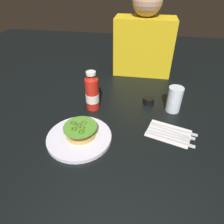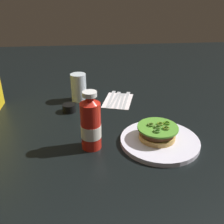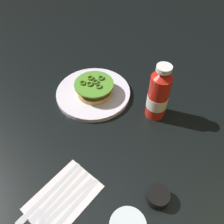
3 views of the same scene
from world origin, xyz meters
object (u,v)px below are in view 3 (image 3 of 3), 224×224
at_px(butter_knife, 46,196).
at_px(table_knife, 66,215).
at_px(ketchup_bottle, 158,95).
at_px(fork_utensil, 53,198).
at_px(condiment_cup, 158,197).
at_px(spoon_utensil, 55,206).
at_px(dinner_plate, 93,93).
at_px(burger_sandwich, 94,88).
at_px(napkin, 64,197).
at_px(steak_knife, 60,209).

distance_m(butter_knife, table_knife, 0.07).
distance_m(ketchup_bottle, fork_utensil, 0.42).
distance_m(condiment_cup, spoon_utensil, 0.26).
height_order(dinner_plate, burger_sandwich, burger_sandwich).
bearing_deg(burger_sandwich, napkin, 13.63).
relative_size(condiment_cup, butter_knife, 0.28).
height_order(burger_sandwich, butter_knife, burger_sandwich).
bearing_deg(fork_utensil, napkin, 119.72).
bearing_deg(steak_knife, spoon_utensil, -94.44).
height_order(spoon_utensil, table_knife, same).
distance_m(dinner_plate, condiment_cup, 0.43).
xyz_separation_m(ketchup_bottle, condiment_cup, (0.28, 0.09, -0.07)).
bearing_deg(fork_utensil, steak_knife, 62.16).
relative_size(ketchup_bottle, fork_utensil, 1.11).
bearing_deg(steak_knife, napkin, -162.70).
relative_size(napkin, table_knife, 0.89).
bearing_deg(condiment_cup, spoon_utensil, -62.79).
bearing_deg(burger_sandwich, fork_utensil, 9.98).
xyz_separation_m(ketchup_bottle, butter_knife, (0.39, -0.18, -0.08)).
xyz_separation_m(butter_knife, spoon_utensil, (0.01, 0.03, 0.00)).
height_order(dinner_plate, condiment_cup, condiment_cup).
distance_m(dinner_plate, fork_utensil, 0.39).
relative_size(dinner_plate, napkin, 1.49).
bearing_deg(table_knife, butter_knife, -106.84).
distance_m(dinner_plate, steak_knife, 0.42).
bearing_deg(spoon_utensil, steak_knife, 85.56).
height_order(dinner_plate, butter_knife, dinner_plate).
distance_m(condiment_cup, napkin, 0.24).
xyz_separation_m(dinner_plate, spoon_utensil, (0.40, 0.09, -0.00)).
relative_size(ketchup_bottle, condiment_cup, 3.51).
bearing_deg(napkin, butter_knife, -71.21).
xyz_separation_m(condiment_cup, spoon_utensil, (0.12, -0.23, -0.01)).
distance_m(dinner_plate, spoon_utensil, 0.41).
xyz_separation_m(spoon_utensil, table_knife, (0.01, 0.04, 0.00)).
bearing_deg(butter_knife, burger_sandwich, -173.12).
relative_size(dinner_plate, butter_knife, 1.32).
bearing_deg(dinner_plate, table_knife, 17.18).
xyz_separation_m(ketchup_bottle, steak_knife, (0.40, -0.13, -0.08)).
distance_m(fork_utensil, table_knife, 0.06).
bearing_deg(table_knife, spoon_utensil, -102.87).
height_order(napkin, butter_knife, butter_knife).
bearing_deg(butter_knife, steak_knife, 74.34).
distance_m(ketchup_bottle, butter_knife, 0.43).
relative_size(butter_knife, steak_knife, 1.09).
height_order(butter_knife, table_knife, same).
bearing_deg(condiment_cup, ketchup_bottle, -162.68).
relative_size(ketchup_bottle, spoon_utensil, 1.11).
bearing_deg(dinner_plate, fork_utensil, 11.11).
height_order(napkin, steak_knife, steak_knife).
distance_m(napkin, steak_knife, 0.03).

